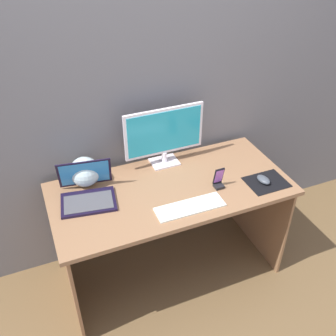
{
  "coord_description": "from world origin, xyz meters",
  "views": [
    {
      "loc": [
        -0.72,
        -1.7,
        2.21
      ],
      "look_at": [
        -0.03,
        -0.02,
        0.92
      ],
      "focal_mm": 41.14,
      "sensor_mm": 36.0,
      "label": 1
    }
  ],
  "objects_px": {
    "phone_in_dock": "(219,181)",
    "keyboard_external": "(190,207)",
    "monitor": "(164,134)",
    "laptop": "(87,192)",
    "mouse": "(264,180)",
    "fishbowl": "(85,172)"
  },
  "relations": [
    {
      "from": "monitor",
      "to": "keyboard_external",
      "type": "xyz_separation_m",
      "value": [
        -0.03,
        -0.48,
        -0.21
      ]
    },
    {
      "from": "fishbowl",
      "to": "keyboard_external",
      "type": "distance_m",
      "value": 0.68
    },
    {
      "from": "monitor",
      "to": "fishbowl",
      "type": "xyz_separation_m",
      "value": [
        -0.53,
        -0.02,
        -0.13
      ]
    },
    {
      "from": "fishbowl",
      "to": "keyboard_external",
      "type": "relative_size",
      "value": 0.46
    },
    {
      "from": "laptop",
      "to": "phone_in_dock",
      "type": "height_order",
      "value": "laptop"
    },
    {
      "from": "monitor",
      "to": "fishbowl",
      "type": "relative_size",
      "value": 2.83
    },
    {
      "from": "fishbowl",
      "to": "laptop",
      "type": "bearing_deg",
      "value": -99.0
    },
    {
      "from": "monitor",
      "to": "fishbowl",
      "type": "bearing_deg",
      "value": -177.4
    },
    {
      "from": "laptop",
      "to": "mouse",
      "type": "relative_size",
      "value": 3.54
    },
    {
      "from": "phone_in_dock",
      "to": "keyboard_external",
      "type": "bearing_deg",
      "value": -155.78
    },
    {
      "from": "fishbowl",
      "to": "keyboard_external",
      "type": "bearing_deg",
      "value": -42.21
    },
    {
      "from": "laptop",
      "to": "keyboard_external",
      "type": "height_order",
      "value": "laptop"
    },
    {
      "from": "laptop",
      "to": "keyboard_external",
      "type": "xyz_separation_m",
      "value": [
        0.52,
        -0.31,
        -0.04
      ]
    },
    {
      "from": "monitor",
      "to": "phone_in_dock",
      "type": "xyz_separation_m",
      "value": [
        0.21,
        -0.37,
        -0.17
      ]
    },
    {
      "from": "keyboard_external",
      "to": "fishbowl",
      "type": "bearing_deg",
      "value": 138.67
    },
    {
      "from": "mouse",
      "to": "phone_in_dock",
      "type": "relative_size",
      "value": 0.72
    },
    {
      "from": "laptop",
      "to": "keyboard_external",
      "type": "distance_m",
      "value": 0.61
    },
    {
      "from": "monitor",
      "to": "keyboard_external",
      "type": "distance_m",
      "value": 0.52
    },
    {
      "from": "laptop",
      "to": "mouse",
      "type": "distance_m",
      "value": 1.08
    },
    {
      "from": "phone_in_dock",
      "to": "monitor",
      "type": "bearing_deg",
      "value": 119.47
    },
    {
      "from": "fishbowl",
      "to": "phone_in_dock",
      "type": "xyz_separation_m",
      "value": [
        0.74,
        -0.34,
        -0.04
      ]
    },
    {
      "from": "monitor",
      "to": "phone_in_dock",
      "type": "distance_m",
      "value": 0.45
    }
  ]
}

